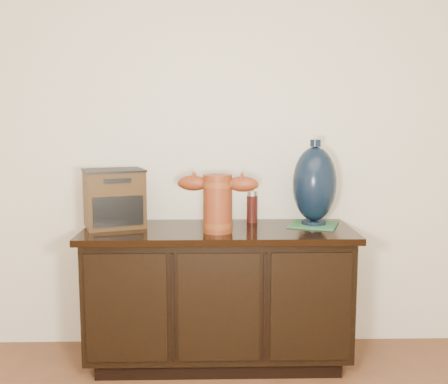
{
  "coord_description": "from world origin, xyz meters",
  "views": [
    {
      "loc": [
        -0.03,
        -0.56,
        1.33
      ],
      "look_at": [
        0.03,
        2.18,
        0.96
      ],
      "focal_mm": 42.0,
      "sensor_mm": 36.0,
      "label": 1
    }
  ],
  "objects_px": {
    "terracotta_vessel": "(218,200)",
    "lamp_base": "(314,184)",
    "tv_radio": "(114,198)",
    "spray_can": "(252,207)",
    "sideboard": "(218,294)"
  },
  "relations": [
    {
      "from": "tv_radio",
      "to": "spray_can",
      "type": "height_order",
      "value": "tv_radio"
    },
    {
      "from": "sideboard",
      "to": "tv_radio",
      "type": "xyz_separation_m",
      "value": [
        -0.57,
        0.07,
        0.53
      ]
    },
    {
      "from": "sideboard",
      "to": "spray_can",
      "type": "height_order",
      "value": "spray_can"
    },
    {
      "from": "tv_radio",
      "to": "spray_can",
      "type": "distance_m",
      "value": 0.78
    },
    {
      "from": "sideboard",
      "to": "lamp_base",
      "type": "bearing_deg",
      "value": 8.55
    },
    {
      "from": "tv_radio",
      "to": "spray_can",
      "type": "bearing_deg",
      "value": -11.58
    },
    {
      "from": "terracotta_vessel",
      "to": "spray_can",
      "type": "bearing_deg",
      "value": 64.38
    },
    {
      "from": "lamp_base",
      "to": "spray_can",
      "type": "distance_m",
      "value": 0.38
    },
    {
      "from": "sideboard",
      "to": "lamp_base",
      "type": "xyz_separation_m",
      "value": [
        0.54,
        0.08,
        0.6
      ]
    },
    {
      "from": "sideboard",
      "to": "terracotta_vessel",
      "type": "distance_m",
      "value": 0.55
    },
    {
      "from": "terracotta_vessel",
      "to": "lamp_base",
      "type": "bearing_deg",
      "value": 28.67
    },
    {
      "from": "tv_radio",
      "to": "lamp_base",
      "type": "distance_m",
      "value": 1.11
    },
    {
      "from": "lamp_base",
      "to": "spray_can",
      "type": "relative_size",
      "value": 2.62
    },
    {
      "from": "spray_can",
      "to": "sideboard",
      "type": "bearing_deg",
      "value": -137.8
    },
    {
      "from": "sideboard",
      "to": "terracotta_vessel",
      "type": "xyz_separation_m",
      "value": [
        -0.0,
        -0.09,
        0.54
      ]
    }
  ]
}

